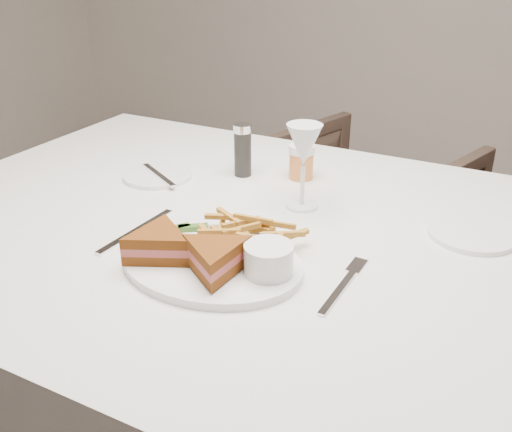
{
  "coord_description": "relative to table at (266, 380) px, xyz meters",
  "views": [
    {
      "loc": [
        0.29,
        -0.57,
        1.25
      ],
      "look_at": [
        -0.12,
        0.25,
        0.8
      ],
      "focal_mm": 40.0,
      "sensor_mm": 36.0,
      "label": 1
    }
  ],
  "objects": [
    {
      "name": "table",
      "position": [
        0.0,
        0.0,
        0.0
      ],
      "size": [
        1.55,
        1.05,
        0.75
      ],
      "primitive_type": "cube",
      "rotation": [
        0.0,
        0.0,
        -0.02
      ],
      "color": "silver",
      "rests_on": "ground"
    },
    {
      "name": "chair_far",
      "position": [
        -0.09,
        0.98,
        -0.03
      ],
      "size": [
        0.83,
        0.8,
        0.68
      ],
      "primitive_type": "imported",
      "rotation": [
        0.0,
        0.0,
        2.82
      ],
      "color": "#49372D",
      "rests_on": "ground"
    },
    {
      "name": "table_setting",
      "position": [
        -0.02,
        -0.06,
        0.41
      ],
      "size": [
        0.85,
        0.61,
        0.18
      ],
      "color": "white",
      "rests_on": "table"
    }
  ]
}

